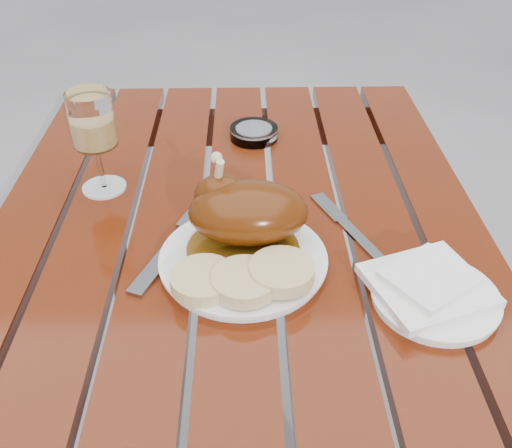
{
  "coord_description": "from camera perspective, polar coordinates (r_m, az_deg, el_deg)",
  "views": [
    {
      "loc": [
        0.01,
        -0.7,
        1.3
      ],
      "look_at": [
        0.03,
        0.01,
        0.78
      ],
      "focal_mm": 40.0,
      "sensor_mm": 36.0,
      "label": 1
    }
  ],
  "objects": [
    {
      "name": "ashtray",
      "position": [
        1.17,
        -0.21,
        9.11
      ],
      "size": [
        0.12,
        0.12,
        0.02
      ],
      "primitive_type": "cylinder",
      "rotation": [
        0.0,
        0.0,
        -0.31
      ],
      "color": "#B2B7BC",
      "rests_on": "table"
    },
    {
      "name": "dinner_plate",
      "position": [
        0.84,
        -1.28,
        -3.67
      ],
      "size": [
        0.32,
        0.32,
        0.02
      ],
      "primitive_type": "cylinder",
      "rotation": [
        0.0,
        0.0,
        0.36
      ],
      "color": "white",
      "rests_on": "table"
    },
    {
      "name": "wine_glass",
      "position": [
        1.0,
        -15.69,
        7.8
      ],
      "size": [
        0.1,
        0.1,
        0.18
      ],
      "primitive_type": "cylinder",
      "rotation": [
        0.0,
        0.0,
        0.36
      ],
      "color": "#F9CB71",
      "rests_on": "table"
    },
    {
      "name": "fork",
      "position": [
        0.87,
        -8.77,
        -2.76
      ],
      "size": [
        0.1,
        0.2,
        0.01
      ],
      "primitive_type": "cube",
      "rotation": [
        0.0,
        0.0,
        -0.39
      ],
      "color": "gray",
      "rests_on": "table"
    },
    {
      "name": "napkin",
      "position": [
        0.81,
        16.76,
        -5.9
      ],
      "size": [
        0.19,
        0.18,
        0.01
      ],
      "primitive_type": "cube",
      "rotation": [
        0.0,
        0.0,
        0.35
      ],
      "color": "white",
      "rests_on": "side_plate"
    },
    {
      "name": "roast_duck",
      "position": [
        0.84,
        -1.2,
        1.26
      ],
      "size": [
        0.18,
        0.17,
        0.13
      ],
      "color": "#5E390A",
      "rests_on": "dinner_plate"
    },
    {
      "name": "bread_dumplings",
      "position": [
        0.78,
        -1.29,
        -5.38
      ],
      "size": [
        0.2,
        0.11,
        0.03
      ],
      "color": "#DCC386",
      "rests_on": "dinner_plate"
    },
    {
      "name": "knife",
      "position": [
        0.91,
        9.93,
        -1.06
      ],
      "size": [
        0.09,
        0.18,
        0.01
      ],
      "primitive_type": "cube",
      "rotation": [
        0.0,
        0.0,
        0.41
      ],
      "color": "gray",
      "rests_on": "table"
    },
    {
      "name": "side_plate",
      "position": [
        0.82,
        17.45,
        -7.03
      ],
      "size": [
        0.2,
        0.2,
        0.01
      ],
      "primitive_type": "cylinder",
      "rotation": [
        0.0,
        0.0,
        -0.17
      ],
      "color": "white",
      "rests_on": "table"
    },
    {
      "name": "table",
      "position": [
        1.16,
        -1.49,
        -16.57
      ],
      "size": [
        0.8,
        1.2,
        0.75
      ],
      "primitive_type": "cube",
      "color": "#62210B",
      "rests_on": "ground"
    }
  ]
}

